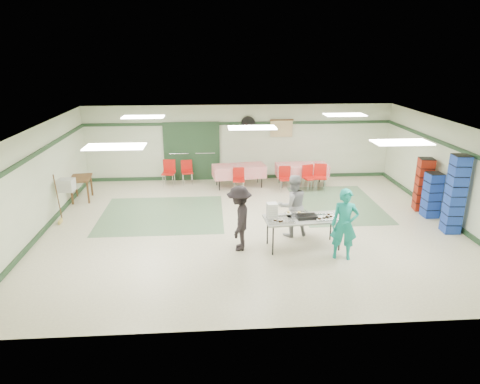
{
  "coord_description": "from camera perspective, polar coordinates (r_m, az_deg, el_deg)",
  "views": [
    {
      "loc": [
        -1.06,
        -10.68,
        4.57
      ],
      "look_at": [
        -0.33,
        -0.3,
        1.07
      ],
      "focal_mm": 32.0,
      "sensor_mm": 36.0,
      "label": 1
    }
  ],
  "objects": [
    {
      "name": "floor",
      "position": [
        11.67,
        1.51,
        -4.5
      ],
      "size": [
        11.0,
        11.0,
        0.0
      ],
      "primitive_type": "plane",
      "color": "beige",
      "rests_on": "ground"
    },
    {
      "name": "ceiling",
      "position": [
        10.9,
        1.63,
        8.68
      ],
      "size": [
        11.0,
        11.0,
        0.0
      ],
      "primitive_type": "plane",
      "rotation": [
        3.14,
        0.0,
        0.0
      ],
      "color": "silver",
      "rests_on": "wall_back"
    },
    {
      "name": "wall_back",
      "position": [
        15.55,
        -0.05,
        6.62
      ],
      "size": [
        11.0,
        0.0,
        11.0
      ],
      "primitive_type": "plane",
      "rotation": [
        1.57,
        0.0,
        0.0
      ],
      "color": "beige",
      "rests_on": "floor"
    },
    {
      "name": "wall_front",
      "position": [
        7.05,
        5.13,
        -8.69
      ],
      "size": [
        11.0,
        0.0,
        11.0
      ],
      "primitive_type": "plane",
      "rotation": [
        -1.57,
        0.0,
        0.0
      ],
      "color": "beige",
      "rests_on": "floor"
    },
    {
      "name": "wall_left",
      "position": [
        12.01,
        -25.57,
        1.15
      ],
      "size": [
        0.0,
        9.0,
        9.0
      ],
      "primitive_type": "plane",
      "rotation": [
        1.57,
        0.0,
        1.57
      ],
      "color": "beige",
      "rests_on": "floor"
    },
    {
      "name": "wall_right",
      "position": [
        12.94,
        26.6,
        2.16
      ],
      "size": [
        0.0,
        9.0,
        9.0
      ],
      "primitive_type": "plane",
      "rotation": [
        1.57,
        0.0,
        -1.57
      ],
      "color": "beige",
      "rests_on": "floor"
    },
    {
      "name": "trim_back",
      "position": [
        15.4,
        -0.04,
        9.15
      ],
      "size": [
        11.0,
        0.06,
        0.1
      ],
      "primitive_type": "cube",
      "color": "#203C23",
      "rests_on": "wall_back"
    },
    {
      "name": "baseboard_back",
      "position": [
        15.84,
        -0.04,
        2.03
      ],
      "size": [
        11.0,
        0.06,
        0.12
      ],
      "primitive_type": "cube",
      "color": "#203C23",
      "rests_on": "floor"
    },
    {
      "name": "trim_left",
      "position": [
        11.83,
        -25.9,
        4.39
      ],
      "size": [
        0.06,
        9.0,
        0.1
      ],
      "primitive_type": "cube",
      "rotation": [
        0.0,
        0.0,
        1.57
      ],
      "color": "#203C23",
      "rests_on": "wall_back"
    },
    {
      "name": "baseboard_left",
      "position": [
        12.4,
        -24.62,
        -4.54
      ],
      "size": [
        0.06,
        9.0,
        0.12
      ],
      "primitive_type": "cube",
      "rotation": [
        0.0,
        0.0,
        1.57
      ],
      "color": "#203C23",
      "rests_on": "floor"
    },
    {
      "name": "trim_right",
      "position": [
        12.77,
        26.94,
        5.17
      ],
      "size": [
        0.06,
        9.0,
        0.1
      ],
      "primitive_type": "cube",
      "rotation": [
        0.0,
        0.0,
        1.57
      ],
      "color": "#203C23",
      "rests_on": "wall_back"
    },
    {
      "name": "baseboard_right",
      "position": [
        13.31,
        25.7,
        -3.17
      ],
      "size": [
        0.06,
        9.0,
        0.12
      ],
      "primitive_type": "cube",
      "rotation": [
        0.0,
        0.0,
        1.57
      ],
      "color": "#203C23",
      "rests_on": "floor"
    },
    {
      "name": "green_patch_a",
      "position": [
        12.62,
        -10.32,
        -2.96
      ],
      "size": [
        3.5,
        3.0,
        0.01
      ],
      "primitive_type": "cube",
      "color": "#5E7E5C",
      "rests_on": "floor"
    },
    {
      "name": "green_patch_b",
      "position": [
        13.57,
        12.75,
        -1.58
      ],
      "size": [
        2.5,
        3.5,
        0.01
      ],
      "primitive_type": "cube",
      "color": "#5E7E5C",
      "rests_on": "floor"
    },
    {
      "name": "double_door_left",
      "position": [
        15.57,
        -8.17,
        5.31
      ],
      "size": [
        0.9,
        0.06,
        2.1
      ],
      "primitive_type": "cube",
      "color": "gray",
      "rests_on": "floor"
    },
    {
      "name": "double_door_right",
      "position": [
        15.53,
        -4.66,
        5.4
      ],
      "size": [
        0.9,
        0.06,
        2.1
      ],
      "primitive_type": "cube",
      "color": "gray",
      "rests_on": "floor"
    },
    {
      "name": "door_frame",
      "position": [
        15.52,
        -6.44,
        5.34
      ],
      "size": [
        2.0,
        0.03,
        2.15
      ],
      "primitive_type": "cube",
      "color": "#203C23",
      "rests_on": "floor"
    },
    {
      "name": "wall_fan",
      "position": [
        15.39,
        1.1,
        9.14
      ],
      "size": [
        0.5,
        0.1,
        0.5
      ],
      "primitive_type": "cylinder",
      "rotation": [
        1.57,
        0.0,
        0.0
      ],
      "color": "black",
      "rests_on": "wall_back"
    },
    {
      "name": "scroll_banner",
      "position": [
        15.58,
        5.54,
        8.43
      ],
      "size": [
        0.8,
        0.02,
        0.6
      ],
      "primitive_type": "cube",
      "color": "#D8C687",
      "rests_on": "wall_back"
    },
    {
      "name": "serving_table",
      "position": [
        10.28,
        8.49,
        -3.66
      ],
      "size": [
        1.92,
        0.9,
        0.76
      ],
      "rotation": [
        0.0,
        0.0,
        0.08
      ],
      "color": "#B0B0AB",
      "rests_on": "floor"
    },
    {
      "name": "sheet_tray_right",
      "position": [
        10.32,
        11.26,
        -3.39
      ],
      "size": [
        0.56,
        0.44,
        0.02
      ],
      "primitive_type": "cube",
      "rotation": [
        0.0,
        0.0,
        0.08
      ],
      "color": "silver",
      "rests_on": "serving_table"
    },
    {
      "name": "sheet_tray_mid",
      "position": [
        10.37,
        7.76,
        -3.1
      ],
      "size": [
        0.6,
        0.48,
        0.02
      ],
      "primitive_type": "cube",
      "rotation": [
        0.0,
        0.0,
        0.08
      ],
      "color": "silver",
      "rests_on": "serving_table"
    },
    {
      "name": "sheet_tray_left",
      "position": [
        10.04,
        5.38,
        -3.74
      ],
      "size": [
        0.65,
        0.51,
        0.02
      ],
      "primitive_type": "cube",
      "rotation": [
        0.0,
        0.0,
        0.08
      ],
      "color": "silver",
      "rests_on": "serving_table"
    },
    {
      "name": "baking_pan",
      "position": [
        10.25,
        8.86,
        -3.25
      ],
      "size": [
        0.5,
        0.33,
        0.08
      ],
      "primitive_type": "cube",
      "rotation": [
        0.0,
        0.0,
        0.08
      ],
      "color": "black",
      "rests_on": "serving_table"
    },
    {
      "name": "foam_box_stack",
      "position": [
        10.09,
        4.29,
        -2.51
      ],
      "size": [
        0.25,
        0.23,
        0.38
      ],
      "primitive_type": "cube",
      "rotation": [
        0.0,
        0.0,
        0.08
      ],
      "color": "white",
      "rests_on": "serving_table"
    },
    {
      "name": "volunteer_teal",
      "position": [
        9.9,
        13.76,
        -4.23
      ],
      "size": [
        0.68,
        0.53,
        1.65
      ],
      "primitive_type": "imported",
      "rotation": [
        0.0,
        0.0,
        -0.25
      ],
      "color": "teal",
      "rests_on": "floor"
    },
    {
      "name": "volunteer_grey",
      "position": [
        10.88,
        7.01,
        -1.81
      ],
      "size": [
        0.89,
        0.75,
        1.61
      ],
      "primitive_type": "imported",
      "rotation": [
        0.0,
        0.0,
        3.34
      ],
      "color": "#95959B",
      "rests_on": "floor"
    },
    {
      "name": "volunteer_dark",
      "position": [
        10.06,
        -0.1,
        -3.52
      ],
      "size": [
        0.73,
        1.09,
        1.58
      ],
      "primitive_type": "imported",
      "rotation": [
        0.0,
        0.0,
        -1.72
      ],
      "color": "black",
      "rests_on": "floor"
    },
    {
      "name": "dining_table_a",
      "position": [
        15.08,
        8.25,
        2.99
      ],
      "size": [
        1.78,
        0.81,
        0.77
      ],
      "rotation": [
        0.0,
        0.0,
        0.01
      ],
      "color": "red",
      "rests_on": "floor"
    },
    {
      "name": "dining_table_b",
      "position": [
        14.78,
        -0.13,
        2.86
      ],
      "size": [
        1.86,
        1.02,
        0.77
      ],
      "rotation": [
        0.0,
        0.0,
        0.13
      ],
      "color": "red",
      "rests_on": "floor"
    },
    {
      "name": "chair_a",
      "position": [
        14.58,
        9.16,
        2.25
      ],
      "size": [
        0.51,
        0.51,
        0.87
      ],
      "rotation": [
        0.0,
        0.0,
        0.33
      ],
      "color": "red",
      "rests_on": "floor"
    },
    {
      "name": "chair_b",
      "position": [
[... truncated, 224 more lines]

